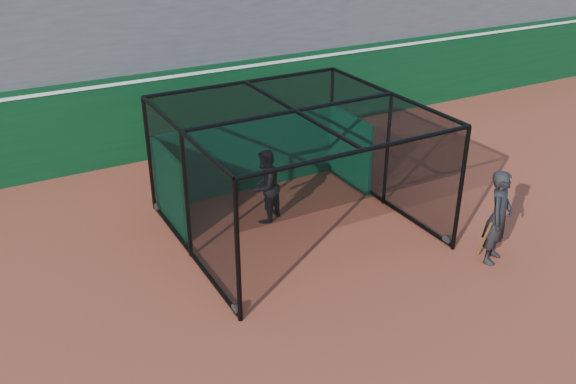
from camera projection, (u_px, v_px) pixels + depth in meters
ground at (320, 304)px, 11.48m from camera, size 120.00×120.00×0.00m
outfield_wall at (167, 111)px, 17.58m from camera, size 50.00×0.50×2.50m
batting_cage at (295, 172)px, 13.51m from camera, size 5.18×5.07×2.83m
batter at (265, 186)px, 14.06m from camera, size 1.07×1.01×1.76m
on_deck_player at (498, 217)px, 12.43m from camera, size 0.89×0.79×2.04m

